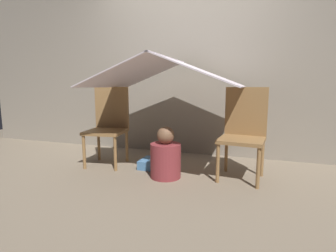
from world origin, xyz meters
TOP-DOWN VIEW (x-y plane):
  - ground_plane at (0.00, 0.00)m, footprint 8.80×8.80m
  - wall_back at (0.00, 1.01)m, footprint 7.00×0.05m
  - chair_left at (-0.80, 0.21)m, footprint 0.49×0.49m
  - chair_right at (0.79, 0.21)m, footprint 0.48×0.48m
  - sheet_canopy at (0.00, 0.12)m, footprint 1.57×1.18m
  - person_front at (0.03, -0.06)m, footprint 0.32×0.32m
  - floor_cushion at (-0.17, 0.20)m, footprint 0.37×0.29m

SIDE VIEW (x-z plane):
  - ground_plane at x=0.00m, z-range 0.00..0.00m
  - floor_cushion at x=-0.17m, z-range 0.00..0.10m
  - person_front at x=0.03m, z-range -0.05..0.49m
  - chair_left at x=-0.80m, z-range 0.03..0.97m
  - chair_right at x=0.79m, z-range 0.03..0.97m
  - sheet_canopy at x=0.00m, z-range 0.94..1.26m
  - wall_back at x=0.00m, z-range 0.00..2.50m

